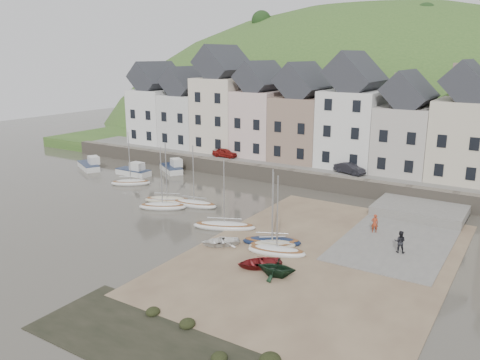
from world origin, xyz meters
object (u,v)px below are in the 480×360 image
Objects in this scene: sailboat_0 at (131,182)px; person_dark at (400,242)px; rowboat_white at (220,241)px; rowboat_green at (277,267)px; car_right at (350,168)px; person_red at (375,223)px; car_left at (225,153)px; rowboat_red at (259,263)px.

sailboat_0 reaches higher than person_dark.
rowboat_white is 1.74× the size of person_dark.
rowboat_green is 24.80m from car_right.
car_right is (-6.90, 12.84, 1.29)m from person_red.
sailboat_0 is 3.97× the size of person_red.
person_dark is at bearing 107.38° from person_red.
rowboat_red is at bearing -142.89° from car_left.
rowboat_green is 0.71× the size of car_right.
person_dark is 18.80m from car_right.
person_dark is (5.94, 8.45, 0.23)m from rowboat_green.
rowboat_white is 1.15× the size of rowboat_green.
rowboat_white is 4.96m from rowboat_red.
car_right is at bearing 129.38° from rowboat_white.
sailboat_0 is at bearing -26.03° from person_red.
car_right reaches higher than person_red.
sailboat_0 is 21.46m from rowboat_white.
car_right is at bearing 140.86° from rowboat_red.
car_left is at bearing -41.29° from person_dark.
rowboat_white is 1.88× the size of person_red.
sailboat_0 is 2.00× the size of rowboat_red.
person_dark reaches higher than rowboat_white.
car_left is 16.88m from car_right.
rowboat_white is 13.07m from person_red.
car_left is (-20.73, 24.46, 1.43)m from rowboat_green.
person_dark is at bearing 71.57° from rowboat_white.
sailboat_0 is 3.68× the size of person_dark.
rowboat_green is at bearing 44.59° from person_dark.
rowboat_red is 23.93m from car_right.
car_left is at bearing -152.62° from rowboat_green.
rowboat_green is at bearing -141.22° from car_left.
sailboat_0 is 26.40m from rowboat_red.
car_left is at bearing 174.41° from rowboat_red.
person_red is at bearing 89.91° from rowboat_white.
rowboat_green is at bearing 24.07° from rowboat_white.
rowboat_white is at bearing -124.71° from rowboat_green.
rowboat_red is 1.98× the size of person_red.
rowboat_green is 1.91m from rowboat_red.
person_dark is at bearing 131.99° from rowboat_green.
person_dark is at bearing 91.09° from rowboat_red.
rowboat_white is (19.18, -9.62, 0.11)m from sailboat_0.
sailboat_0 is 25.00m from car_right.
rowboat_white is 6.84m from rowboat_green.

